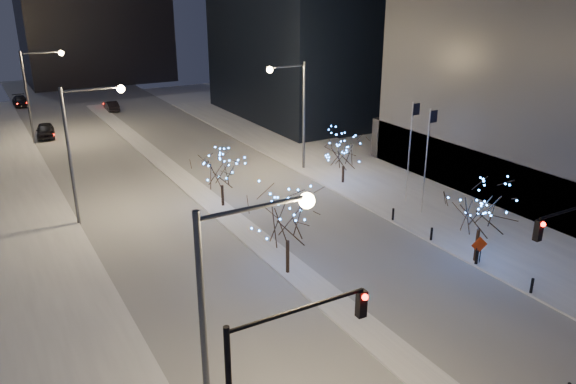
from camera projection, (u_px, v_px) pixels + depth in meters
road at (174, 173)px, 52.12m from camera, size 20.00×130.00×0.02m
median at (194, 188)px, 48.03m from camera, size 2.00×80.00×0.15m
east_sidewalk at (406, 193)px, 46.90m from camera, size 10.00×90.00×0.15m
west_sidewalk at (32, 278)px, 33.38m from camera, size 8.00×90.00×0.15m
plinth at (575, 146)px, 53.46m from camera, size 30.00×24.00×4.00m
street_lamp_w_near at (232, 301)px, 18.86m from camera, size 4.40×0.56×10.00m
street_lamp_w_mid at (83, 136)px, 39.18m from camera, size 4.40×0.56×10.00m
street_lamp_w_far at (36, 84)px, 59.51m from camera, size 4.40×0.56×10.00m
street_lamp_east at (295, 103)px, 50.51m from camera, size 3.90×0.56×10.00m
traffic_signal_west at (273, 372)px, 18.07m from camera, size 5.26×0.43×7.00m
flagpoles at (419, 149)px, 42.25m from camera, size 1.35×2.60×8.00m
bollards at (453, 245)px, 36.35m from camera, size 0.16×12.16×0.90m
car_near at (45, 131)px, 63.79m from camera, size 2.47×4.91×1.61m
car_mid at (111, 106)px, 77.22m from camera, size 1.59×4.20×1.37m
car_far at (21, 101)px, 80.34m from camera, size 2.01×4.85×1.40m
holiday_tree_median_near at (288, 216)px, 32.62m from camera, size 4.77×4.77×5.60m
holiday_tree_median_far at (221, 168)px, 43.05m from camera, size 4.79×4.79×4.77m
holiday_tree_plaza_near at (482, 205)px, 34.03m from camera, size 5.67×5.67×5.68m
holiday_tree_plaza_far at (344, 150)px, 48.21m from camera, size 4.92×4.92×4.68m
construction_sign at (479, 247)px, 34.59m from camera, size 1.07×0.35×1.82m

